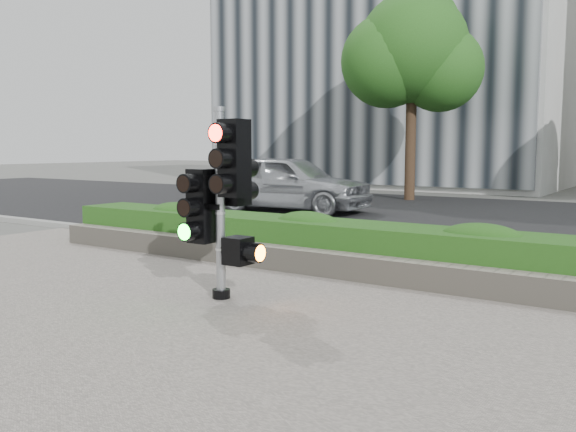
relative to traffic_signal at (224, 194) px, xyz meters
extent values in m
plane|color=#51514C|center=(0.83, -0.11, -1.28)|extent=(120.00, 120.00, 0.00)
cube|color=#9E9389|center=(0.83, -2.61, -1.27)|extent=(16.00, 11.00, 0.03)
cube|color=black|center=(0.83, 9.89, -1.27)|extent=(60.00, 13.00, 0.02)
cube|color=gray|center=(0.83, 3.04, -1.22)|extent=(60.00, 0.25, 0.12)
cube|color=gray|center=(0.83, 1.79, -1.08)|extent=(12.00, 0.32, 0.34)
cube|color=#3E8629|center=(0.83, 2.44, -0.91)|extent=(12.00, 1.00, 0.68)
cube|color=#B7B7B2|center=(-8.17, 22.89, 6.22)|extent=(16.00, 9.00, 15.00)
cylinder|color=black|center=(-3.67, 14.39, 0.73)|extent=(0.36, 0.36, 4.03)
sphere|color=#1D4C15|center=(-3.67, 14.39, 3.90)|extent=(3.74, 3.74, 3.74)
sphere|color=#1D4C15|center=(-2.81, 14.75, 3.18)|extent=(2.88, 2.88, 2.88)
sphere|color=#1D4C15|center=(-4.39, 13.96, 3.47)|extent=(3.17, 3.17, 3.17)
sphere|color=#1D4C15|center=(-3.67, 15.11, 4.77)|extent=(2.59, 2.59, 2.59)
cylinder|color=black|center=(-0.03, -0.03, -1.20)|extent=(0.22, 0.22, 0.11)
cylinder|color=gray|center=(-0.03, -0.03, -0.15)|extent=(0.11, 0.11, 2.21)
cylinder|color=gray|center=(-0.03, -0.03, 0.99)|extent=(0.14, 0.14, 0.05)
cube|color=#FF1107|center=(0.22, -0.07, 0.42)|extent=(0.28, 0.28, 0.88)
cube|color=#14E51E|center=(-0.28, -0.06, -0.15)|extent=(0.28, 0.28, 0.88)
cube|color=black|center=(0.00, 0.22, 0.15)|extent=(0.28, 0.28, 0.60)
cube|color=orange|center=(0.21, 0.00, -0.66)|extent=(0.28, 0.28, 0.32)
imported|color=#B3B6BA|center=(-5.02, 8.88, -0.45)|extent=(4.88, 2.25, 1.62)
camera|label=1|loc=(4.62, -5.51, 0.54)|focal=38.00mm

